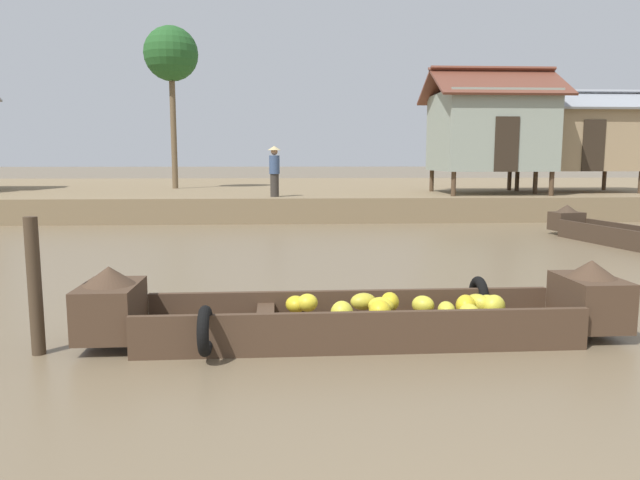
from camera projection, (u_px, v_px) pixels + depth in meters
The scene contains 9 objects.
ground_plane at pixel (355, 263), 11.69m from camera, with size 300.00×300.00×0.00m, color #726047.
riverbank_strip at pixel (315, 193), 28.57m from camera, with size 160.00×20.00×0.81m, color #7F6B4C.
banana_boat at pixel (363, 314), 6.70m from camera, with size 6.09×1.84×0.89m.
fishing_skiff_distant at pixel (620, 233), 14.13m from camera, with size 1.66×4.70×0.82m.
stilt_house_mid_right at pixel (490, 130), 21.03m from camera, with size 4.45×3.90×4.45m.
stilt_house_right at pixel (574, 138), 22.20m from camera, with size 4.99×3.38×3.79m.
palm_tree_mid at pixel (171, 56), 24.24m from camera, with size 2.21×2.21×6.64m.
vendor_person at pixel (274, 169), 19.31m from camera, with size 0.44×0.44×1.66m.
mooring_post at pixel (35, 286), 6.14m from camera, with size 0.14×0.14×1.46m, color #423323.
Camera 1 is at (-1.32, -1.47, 2.04)m, focal length 33.15 mm.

